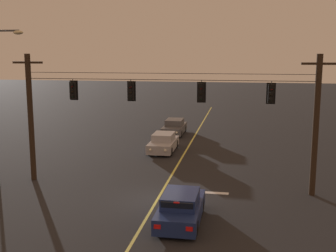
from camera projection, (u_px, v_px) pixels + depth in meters
ground_plane at (157, 201)px, 21.58m from camera, size 180.00×180.00×0.00m
lane_centre_stripe at (180, 160)px, 29.73m from camera, size 0.14×60.00×0.01m
stop_bar_paint at (197, 192)px, 23.00m from camera, size 3.40×0.36×0.01m
signal_span_assembly at (165, 119)px, 23.24m from camera, size 17.76×0.32×7.44m
traffic_light_leftmost at (73, 90)px, 23.87m from camera, size 0.48×0.41×1.22m
traffic_light_left_inner at (131, 91)px, 23.29m from camera, size 0.48×0.41×1.22m
traffic_light_centre at (201, 92)px, 22.62m from camera, size 0.48×0.41×1.22m
traffic_light_right_inner at (271, 94)px, 22.00m from camera, size 0.48×0.41×1.22m
car_waiting_near_lane at (181, 208)px, 18.85m from camera, size 1.80×4.33×1.39m
car_oncoming_lead at (163, 143)px, 32.47m from camera, size 1.80×4.42×1.39m
car_oncoming_trailing at (174, 127)px, 39.29m from camera, size 1.80×4.42×1.39m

